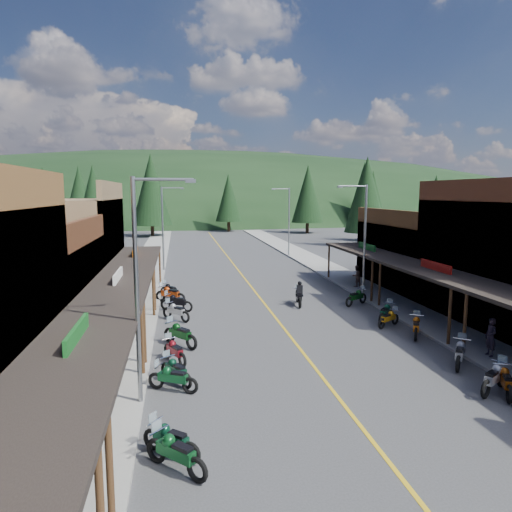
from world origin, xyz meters
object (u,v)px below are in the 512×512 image
pine_7 (44,194)px  pine_11 (367,195)px  shop_west_3 (59,250)px  pedestrian_east_b (356,276)px  bike_west_3 (176,451)px  bike_east_9 (386,312)px  shop_west_2 (11,295)px  bike_west_5 (173,377)px  pedestrian_east_a (491,337)px  streetlight_3 (288,219)px  bike_west_7 (175,350)px  pine_1 (79,194)px  streetlight_2 (363,236)px  bike_west_9 (176,311)px  bike_west_12 (170,290)px  shop_east_3 (427,255)px  bike_west_4 (171,438)px  streetlight_0 (141,281)px  bike_west_6 (176,369)px  pine_2 (151,189)px  pine_3 (229,198)px  bike_east_10 (356,296)px  pine_8 (47,204)px  bike_west_11 (170,293)px  pine_5 (364,190)px  bike_east_4 (506,380)px  bike_west_10 (176,301)px  bike_west_8 (180,333)px  bike_east_6 (460,352)px  bike_east_8 (389,318)px  pine_10 (94,197)px  pine_6 (435,197)px  pine_9 (372,200)px  pine_4 (308,194)px  streetlight_1 (164,225)px  rider_on_bike (299,295)px  bike_east_7 (416,325)px

pine_7 → pine_11: size_ratio=1.01×
shop_west_3 → pedestrian_east_b: bearing=0.7°
bike_west_3 → bike_east_9: bike_west_3 is taller
shop_west_2 → bike_west_5: bearing=-41.0°
bike_west_5 → pedestrian_east_a: pedestrian_east_a is taller
streetlight_3 → bike_west_7: (-12.88, -32.06, -3.88)m
pine_1 → shop_west_3: bearing=-80.1°
streetlight_2 → bike_west_9: bearing=-165.6°
streetlight_3 → bike_west_12: (-13.28, -19.22, -3.87)m
shop_east_3 → bike_west_7: bearing=-145.8°
pedestrian_east_a → bike_west_4: bearing=-67.0°
streetlight_0 → bike_west_6: bearing=57.4°
pine_2 → bike_west_9: 53.96m
pine_3 → bike_east_10: (1.95, -59.58, -5.87)m
shop_west_3 → pine_8: 29.95m
bike_west_11 → bike_west_12: 1.60m
shop_east_3 → pine_8: size_ratio=1.09×
bike_west_4 → pedestrian_east_b: bearing=5.5°
pine_5 → bike_east_4: size_ratio=6.80×
bike_west_6 → bike_west_10: bearing=56.3°
streetlight_0 → bike_west_8: streetlight_0 is taller
bike_east_6 → bike_east_8: bike_east_6 is taller
pine_5 → bike_west_4: 91.01m
streetlight_0 → bike_east_8: bearing=30.1°
pine_5 → pine_8: bearing=-150.3°
bike_east_9 → bike_east_4: bearing=-46.0°
streetlight_0 → pine_10: size_ratio=0.69×
bike_west_3 → bike_west_4: 0.79m
streetlight_2 → pine_6: pine_6 is taller
pine_9 → bike_east_9: size_ratio=5.13×
streetlight_2 → bike_west_4: 22.05m
bike_west_4 → bike_east_6: bearing=-29.1°
pine_1 → pine_4: bearing=-13.4°
bike_west_5 → pedestrian_east_b: (14.02, 16.63, 0.42)m
pine_5 → pine_6: (12.00, -8.00, -1.51)m
bike_west_12 → streetlight_2: bearing=-51.1°
pine_5 → streetlight_1: bearing=-129.3°
pine_7 → bike_east_9: 83.14m
rider_on_bike → shop_west_2: bearing=-152.8°
pine_11 → bike_west_11: pine_11 is taller
bike_west_7 → bike_west_11: size_ratio=0.86×
streetlight_0 → bike_west_5: bearing=44.0°
streetlight_3 → bike_east_7: size_ratio=3.71×
pine_6 → bike_west_9: 79.01m
rider_on_bike → bike_west_8: bearing=-129.7°
streetlight_2 → pine_11: pine_11 is taller
streetlight_3 → bike_west_4: size_ratio=4.04×
bike_east_7 → bike_east_9: size_ratio=1.02×
shop_east_3 → pine_7: bearing=125.3°
pine_8 → pedestrian_east_b: pine_8 is taller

